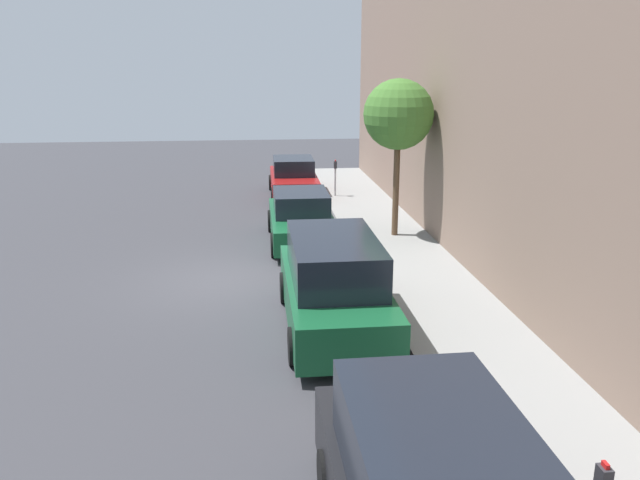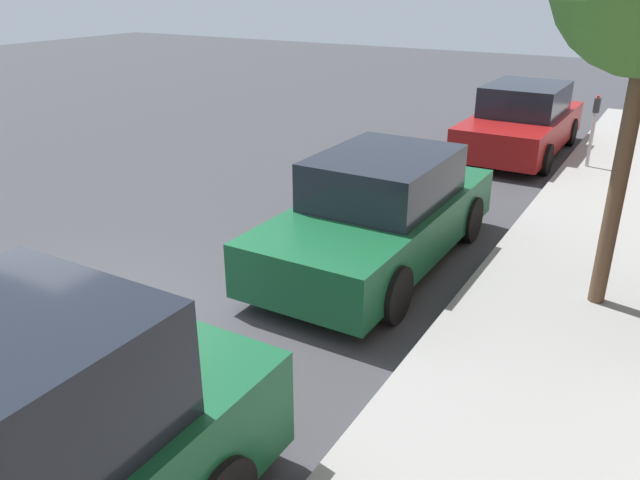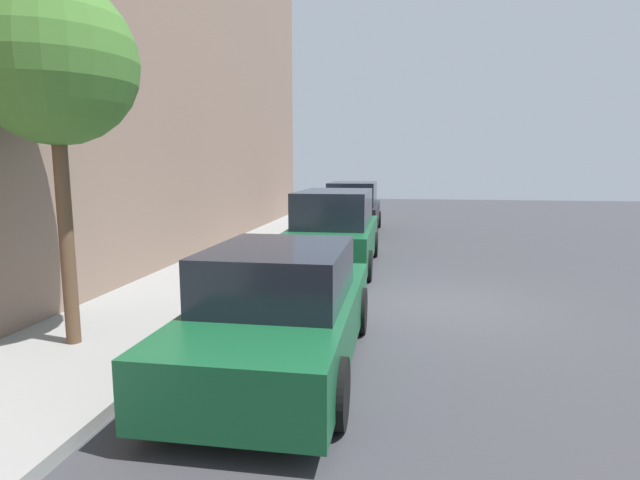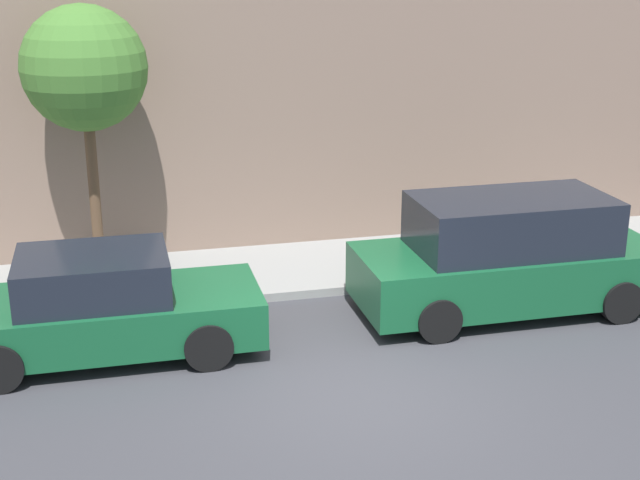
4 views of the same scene
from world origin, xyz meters
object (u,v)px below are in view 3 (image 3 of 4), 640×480
at_px(parked_minivan_nearest, 353,208).
at_px(parked_minivan_second, 335,230).
at_px(parked_sedan_third, 281,310).
at_px(parking_meter_near, 314,205).
at_px(street_tree, 53,64).

height_order(parked_minivan_nearest, parked_minivan_second, same).
bearing_deg(parked_minivan_second, parked_sedan_third, 91.33).
xyz_separation_m(parked_minivan_second, parking_meter_near, (1.68, -6.90, 0.09)).
relative_size(parked_sedan_third, parking_meter_near, 3.21).
xyz_separation_m(parked_minivan_second, street_tree, (2.71, 6.39, 2.82)).
distance_m(parked_minivan_second, parked_sedan_third, 6.39).
height_order(parked_sedan_third, street_tree, street_tree).
bearing_deg(parking_meter_near, street_tree, 85.56).
height_order(parked_minivan_nearest, parking_meter_near, parked_minivan_nearest).
xyz_separation_m(parked_minivan_nearest, parked_minivan_second, (-0.15, 6.73, -0.00)).
bearing_deg(street_tree, parking_meter_near, -94.44).
xyz_separation_m(parked_minivan_nearest, parked_sedan_third, (-0.30, 13.12, -0.20)).
bearing_deg(parked_minivan_second, parked_minivan_nearest, -88.68).
bearing_deg(street_tree, parked_sedan_third, 179.98).
bearing_deg(parked_sedan_third, parked_minivan_nearest, -88.67).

